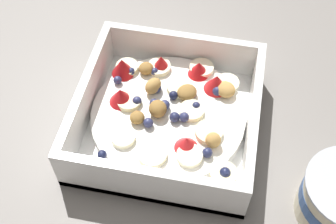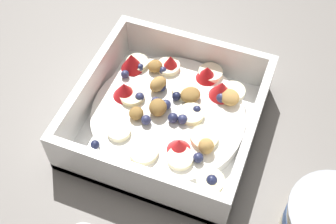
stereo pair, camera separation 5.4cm
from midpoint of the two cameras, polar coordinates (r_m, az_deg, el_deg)
name	(u,v)px [view 1 (the left image)]	position (r m, az deg, el deg)	size (l,w,h in m)	color
ground_plane	(160,120)	(0.57, -3.75, -1.26)	(2.40, 2.40, 0.00)	gray
fruit_bowl	(168,114)	(0.55, -2.75, -0.50)	(0.21, 0.21, 0.06)	white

